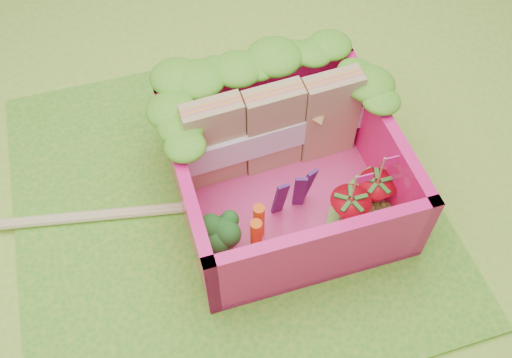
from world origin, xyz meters
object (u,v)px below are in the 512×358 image
Objects in this scene: bento_box at (285,169)px; broccoli at (222,230)px; strawberry_right at (374,193)px; sandwich_stack at (273,129)px; chopsticks at (69,218)px; strawberry_left at (348,211)px.

broccoli is at bearing -150.06° from bento_box.
strawberry_right is (0.96, 0.01, -0.05)m from broccoli.
broccoli is 0.67× the size of strawberry_right.
sandwich_stack reaches higher than bento_box.
broccoli is at bearing -179.15° from strawberry_right.
sandwich_stack is 0.59× the size of chopsticks.
bento_box is 1.38m from chopsticks.
sandwich_stack reaches higher than chopsticks.
chopsticks is at bearing 165.77° from strawberry_right.
sandwich_stack is 0.68m from strawberry_left.
sandwich_stack is 1.39m from chopsticks.
sandwich_stack is (0.01, 0.25, 0.09)m from bento_box.
strawberry_left is at bearing -49.41° from bento_box.
broccoli is (-0.47, -0.27, -0.05)m from bento_box.
broccoli is at bearing -28.89° from chopsticks.
sandwich_stack is 2.42× the size of strawberry_left.
strawberry_left is at bearing -64.39° from sandwich_stack.
strawberry_left is 0.24× the size of chopsticks.
bento_box is 0.45m from strawberry_left.
sandwich_stack is at bearing 88.86° from bento_box.
bento_box is at bearing 29.94° from broccoli.
strawberry_right reaches higher than broccoli.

